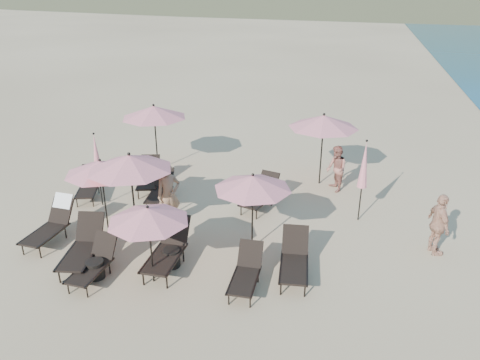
% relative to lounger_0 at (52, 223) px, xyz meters
% --- Properties ---
extents(ground, '(800.00, 800.00, 0.00)m').
position_rel_lounger_0_xyz_m(ground, '(4.35, -0.76, -0.52)').
color(ground, '#D6BA8C').
rests_on(ground, ground).
extents(lounger_0, '(0.73, 1.79, 1.09)m').
position_rel_lounger_0_xyz_m(lounger_0, '(0.00, 0.00, 0.00)').
color(lounger_0, black).
rests_on(lounger_0, ground).
extents(lounger_1, '(0.65, 1.57, 0.89)m').
position_rel_lounger_0_xyz_m(lounger_1, '(2.02, -1.34, -0.10)').
color(lounger_1, black).
rests_on(lounger_1, ground).
extents(lounger_2, '(1.02, 1.93, 1.05)m').
position_rel_lounger_0_xyz_m(lounger_2, '(1.44, -0.84, -0.03)').
color(lounger_2, black).
rests_on(lounger_2, ground).
extents(lounger_3, '(0.74, 1.86, 1.06)m').
position_rel_lounger_0_xyz_m(lounger_3, '(3.54, -0.47, -0.02)').
color(lounger_3, black).
rests_on(lounger_3, ground).
extents(lounger_4, '(0.62, 1.54, 0.88)m').
position_rel_lounger_0_xyz_m(lounger_4, '(5.60, -0.84, -0.11)').
color(lounger_4, black).
rests_on(lounger_4, ground).
extents(lounger_5, '(0.83, 1.77, 0.99)m').
position_rel_lounger_0_xyz_m(lounger_5, '(6.61, -0.11, -0.06)').
color(lounger_5, black).
rests_on(lounger_5, ground).
extents(lounger_6, '(1.08, 1.67, 0.90)m').
position_rel_lounger_0_xyz_m(lounger_6, '(-0.48, 2.69, -0.10)').
color(lounger_6, black).
rests_on(lounger_6, ground).
extents(lounger_7, '(1.11, 1.82, 0.98)m').
position_rel_lounger_0_xyz_m(lounger_7, '(1.17, 3.74, -0.06)').
color(lounger_7, black).
rests_on(lounger_7, ground).
extents(lounger_8, '(0.81, 1.67, 0.92)m').
position_rel_lounger_0_xyz_m(lounger_8, '(1.94, 2.91, -0.09)').
color(lounger_8, black).
rests_on(lounger_8, ground).
extents(lounger_9, '(1.05, 1.78, 0.96)m').
position_rel_lounger_0_xyz_m(lounger_9, '(5.10, 3.29, -0.07)').
color(lounger_9, black).
rests_on(lounger_9, ground).
extents(umbrella_open_0, '(1.97, 1.97, 2.12)m').
position_rel_lounger_0_xyz_m(umbrella_open_0, '(1.12, 0.94, 1.35)').
color(umbrella_open_0, black).
rests_on(umbrella_open_0, ground).
extents(umbrella_open_1, '(2.27, 2.27, 2.44)m').
position_rel_lounger_0_xyz_m(umbrella_open_1, '(2.08, 0.79, 1.64)').
color(umbrella_open_1, black).
rests_on(umbrella_open_1, ground).
extents(umbrella_open_2, '(2.00, 2.00, 2.15)m').
position_rel_lounger_0_xyz_m(umbrella_open_2, '(5.37, 0.87, 1.38)').
color(umbrella_open_2, black).
rests_on(umbrella_open_2, ground).
extents(umbrella_open_3, '(2.34, 2.34, 2.51)m').
position_rel_lounger_0_xyz_m(umbrella_open_3, '(0.76, 5.43, 1.70)').
color(umbrella_open_3, black).
rests_on(umbrella_open_3, ground).
extents(umbrella_open_4, '(2.34, 2.34, 2.52)m').
position_rel_lounger_0_xyz_m(umbrella_open_4, '(6.73, 5.60, 1.71)').
color(umbrella_open_4, black).
rests_on(umbrella_open_4, ground).
extents(umbrella_open_5, '(1.86, 1.86, 2.00)m').
position_rel_lounger_0_xyz_m(umbrella_open_5, '(3.43, -1.15, 1.25)').
color(umbrella_open_5, black).
rests_on(umbrella_open_5, ground).
extents(umbrella_closed_0, '(0.29, 0.29, 2.50)m').
position_rel_lounger_0_xyz_m(umbrella_closed_0, '(8.09, 3.16, 1.22)').
color(umbrella_closed_0, black).
rests_on(umbrella_closed_0, ground).
extents(umbrella_closed_1, '(0.28, 0.28, 2.39)m').
position_rel_lounger_0_xyz_m(umbrella_closed_1, '(0.22, 2.25, 1.14)').
color(umbrella_closed_1, black).
rests_on(umbrella_closed_1, ground).
extents(side_table_0, '(0.43, 0.43, 0.44)m').
position_rel_lounger_0_xyz_m(side_table_0, '(2.03, -1.32, -0.30)').
color(side_table_0, black).
rests_on(side_table_0, ground).
extents(side_table_1, '(0.43, 0.43, 0.46)m').
position_rel_lounger_0_xyz_m(side_table_1, '(3.61, -0.44, -0.29)').
color(side_table_1, black).
rests_on(side_table_1, ground).
extents(beachgoer_a, '(0.82, 0.80, 1.90)m').
position_rel_lounger_0_xyz_m(beachgoer_a, '(2.79, 1.54, 0.43)').
color(beachgoer_a, '#A07657').
rests_on(beachgoer_a, ground).
extents(beachgoer_b, '(0.85, 0.93, 1.56)m').
position_rel_lounger_0_xyz_m(beachgoer_b, '(7.29, 5.13, 0.26)').
color(beachgoer_b, '#A86657').
rests_on(beachgoer_b, ground).
extents(beachgoer_c, '(0.70, 1.06, 1.67)m').
position_rel_lounger_0_xyz_m(beachgoer_c, '(10.03, 1.75, 0.31)').
color(beachgoer_c, tan).
rests_on(beachgoer_c, ground).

